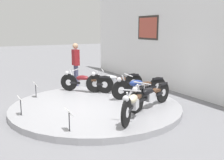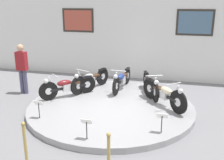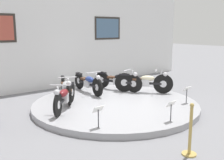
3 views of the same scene
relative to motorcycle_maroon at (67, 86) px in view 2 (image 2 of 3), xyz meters
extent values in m
plane|color=slate|center=(1.56, -0.30, -0.54)|extent=(60.00, 60.00, 0.00)
cylinder|color=#99999E|center=(1.56, -0.30, -0.46)|extent=(4.99, 4.99, 0.16)
cube|color=white|center=(1.56, 3.36, 1.64)|extent=(14.00, 0.20, 4.35)
cube|color=#2D2823|center=(-0.84, 3.25, 1.85)|extent=(1.40, 0.02, 1.00)
cube|color=#B24C3D|center=(-0.84, 3.25, 1.85)|extent=(1.24, 0.02, 0.84)
cube|color=#2D2823|center=(3.96, 3.25, 1.85)|extent=(1.40, 0.02, 1.00)
cube|color=slate|center=(3.96, 3.25, 1.85)|extent=(1.24, 0.02, 0.84)
cylinder|color=black|center=(-0.44, -0.46, -0.07)|extent=(0.46, 0.48, 0.61)
cylinder|color=silver|center=(-0.44, -0.46, -0.07)|extent=(0.20, 0.20, 0.21)
cylinder|color=black|center=(0.50, 0.52, -0.07)|extent=(0.46, 0.48, 0.61)
cylinder|color=silver|center=(0.50, 0.52, -0.07)|extent=(0.20, 0.20, 0.21)
cube|color=black|center=(0.03, 0.03, -0.07)|extent=(0.91, 0.94, 0.07)
cube|color=silver|center=(0.00, 0.00, -0.05)|extent=(0.37, 0.37, 0.24)
ellipsoid|color=maroon|center=(-0.07, -0.07, 0.11)|extent=(0.49, 0.50, 0.20)
cube|color=#472D1E|center=(0.18, 0.19, 0.07)|extent=(0.37, 0.37, 0.07)
cube|color=black|center=(0.50, 0.52, 0.19)|extent=(0.32, 0.33, 0.06)
cylinder|color=silver|center=(-0.33, -0.35, 0.13)|extent=(0.21, 0.21, 0.54)
cylinder|color=silver|center=(-0.26, -0.27, 0.39)|extent=(0.41, 0.40, 0.03)
sphere|color=silver|center=(-0.48, -0.50, 0.27)|extent=(0.15, 0.15, 0.15)
cylinder|color=black|center=(0.27, 0.26, -0.05)|extent=(0.28, 0.63, 0.65)
cylinder|color=silver|center=(0.27, 0.26, -0.05)|extent=(0.14, 0.24, 0.23)
cylinder|color=black|center=(0.75, 1.53, -0.05)|extent=(0.28, 0.63, 0.65)
cylinder|color=silver|center=(0.75, 1.53, -0.05)|extent=(0.14, 0.24, 0.23)
cube|color=black|center=(0.51, 0.89, -0.05)|extent=(0.50, 1.19, 0.07)
cube|color=silver|center=(0.50, 0.86, -0.03)|extent=(0.30, 0.37, 0.24)
ellipsoid|color=#B2B5BA|center=(0.46, 0.76, 0.13)|extent=(0.37, 0.53, 0.20)
cube|color=#472D1E|center=(0.59, 1.10, 0.09)|extent=(0.30, 0.37, 0.07)
cube|color=black|center=(0.75, 1.53, 0.22)|extent=(0.22, 0.37, 0.06)
cylinder|color=silver|center=(0.33, 0.40, 0.15)|extent=(0.13, 0.25, 0.54)
cylinder|color=silver|center=(0.36, 0.50, 0.41)|extent=(0.52, 0.22, 0.03)
sphere|color=silver|center=(0.25, 0.21, 0.29)|extent=(0.15, 0.15, 0.15)
cylinder|color=black|center=(1.50, 0.57, -0.06)|extent=(0.11, 0.63, 0.62)
cylinder|color=silver|center=(1.50, 0.57, -0.06)|extent=(0.08, 0.22, 0.22)
cylinder|color=black|center=(1.61, 1.92, -0.06)|extent=(0.11, 0.63, 0.62)
cylinder|color=silver|center=(1.61, 1.92, -0.06)|extent=(0.08, 0.22, 0.22)
cube|color=black|center=(1.56, 1.25, -0.06)|extent=(0.17, 1.24, 0.07)
cube|color=silver|center=(1.55, 1.21, -0.04)|extent=(0.23, 0.34, 0.24)
ellipsoid|color=navy|center=(1.54, 1.11, 0.12)|extent=(0.26, 0.50, 0.20)
cube|color=#472D1E|center=(1.57, 1.47, 0.08)|extent=(0.23, 0.34, 0.07)
cube|color=black|center=(1.61, 1.92, 0.20)|extent=(0.13, 0.37, 0.06)
cylinder|color=silver|center=(1.51, 0.72, 0.14)|extent=(0.06, 0.25, 0.54)
cylinder|color=silver|center=(1.52, 0.83, 0.40)|extent=(0.54, 0.08, 0.03)
sphere|color=silver|center=(1.50, 0.51, 0.28)|extent=(0.15, 0.15, 0.15)
cylinder|color=black|center=(2.83, 0.26, -0.06)|extent=(0.27, 0.61, 0.63)
cylinder|color=silver|center=(2.83, 0.26, -0.06)|extent=(0.14, 0.23, 0.22)
cylinder|color=black|center=(2.37, 1.53, -0.06)|extent=(0.27, 0.61, 0.63)
cylinder|color=silver|center=(2.37, 1.53, -0.06)|extent=(0.14, 0.23, 0.22)
cube|color=black|center=(2.60, 0.89, -0.06)|extent=(0.49, 1.19, 0.07)
cube|color=silver|center=(2.62, 0.86, -0.04)|extent=(0.30, 0.37, 0.24)
ellipsoid|color=black|center=(2.65, 0.76, 0.12)|extent=(0.37, 0.53, 0.20)
cube|color=#472D1E|center=(2.53, 1.10, 0.08)|extent=(0.30, 0.37, 0.07)
cube|color=black|center=(2.37, 1.53, 0.21)|extent=(0.22, 0.37, 0.06)
cylinder|color=silver|center=(2.78, 0.40, 0.14)|extent=(0.13, 0.25, 0.54)
cylinder|color=silver|center=(2.75, 0.50, 0.40)|extent=(0.52, 0.22, 0.03)
sphere|color=silver|center=(2.85, 0.20, 0.28)|extent=(0.15, 0.15, 0.15)
cylinder|color=black|center=(3.53, -0.47, -0.04)|extent=(0.49, 0.54, 0.68)
cylinder|color=silver|center=(3.53, -0.47, -0.04)|extent=(0.21, 0.22, 0.24)
cylinder|color=black|center=(2.63, 0.53, -0.04)|extent=(0.49, 0.54, 0.68)
cylinder|color=silver|center=(2.63, 0.53, -0.04)|extent=(0.21, 0.22, 0.24)
cube|color=black|center=(3.08, 0.03, -0.04)|extent=(0.88, 0.97, 0.07)
cube|color=silver|center=(3.11, 0.00, -0.02)|extent=(0.36, 0.37, 0.24)
ellipsoid|color=beige|center=(3.18, -0.07, 0.14)|extent=(0.48, 0.50, 0.20)
cube|color=#472D1E|center=(2.94, 0.20, 0.10)|extent=(0.36, 0.37, 0.07)
cube|color=black|center=(2.63, 0.53, 0.25)|extent=(0.31, 0.34, 0.06)
cylinder|color=silver|center=(3.43, -0.36, 0.16)|extent=(0.20, 0.22, 0.54)
cylinder|color=silver|center=(3.36, -0.28, 0.42)|extent=(0.42, 0.38, 0.03)
sphere|color=silver|center=(3.57, -0.52, 0.30)|extent=(0.15, 0.15, 0.15)
cylinder|color=#333338|center=(-0.06, -1.71, -0.16)|extent=(0.02, 0.02, 0.42)
cube|color=white|center=(-0.06, -1.71, 0.06)|extent=(0.26, 0.11, 0.15)
cylinder|color=#333338|center=(1.56, -2.45, -0.16)|extent=(0.02, 0.02, 0.42)
cube|color=white|center=(1.56, -2.45, 0.06)|extent=(0.26, 0.11, 0.15)
cylinder|color=#333338|center=(3.18, -1.71, -0.16)|extent=(0.02, 0.02, 0.42)
cube|color=white|center=(3.18, -1.71, 0.06)|extent=(0.26, 0.11, 0.15)
cylinder|color=#4C4C6B|center=(-1.92, 0.35, -0.11)|extent=(0.13, 0.13, 0.86)
cylinder|color=#4C4C6B|center=(-1.76, 0.35, -0.11)|extent=(0.13, 0.13, 0.86)
cube|color=maroon|center=(-1.84, 0.35, 0.65)|extent=(0.36, 0.22, 0.65)
sphere|color=tan|center=(-1.84, 0.35, 1.12)|extent=(0.23, 0.23, 0.23)
cylinder|color=tan|center=(0.73, -3.59, -0.06)|extent=(0.06, 0.06, 0.95)
sphere|color=tan|center=(0.73, -3.59, 0.45)|extent=(0.08, 0.08, 0.08)
sphere|color=tan|center=(2.39, -3.59, 0.45)|extent=(0.08, 0.08, 0.08)
camera|label=1|loc=(8.37, -3.47, 1.85)|focal=42.00mm
camera|label=2|loc=(3.46, -7.47, 2.64)|focal=42.00mm
camera|label=3|loc=(-3.29, -6.34, 1.83)|focal=42.00mm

